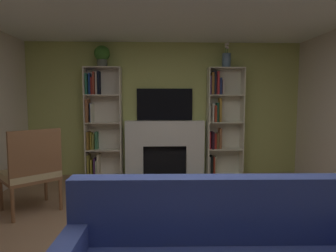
{
  "coord_description": "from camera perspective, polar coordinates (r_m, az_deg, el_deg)",
  "views": [
    {
      "loc": [
        -0.14,
        -2.56,
        1.44
      ],
      "look_at": [
        0.0,
        1.17,
        1.1
      ],
      "focal_mm": 30.81,
      "sensor_mm": 36.0,
      "label": 1
    }
  ],
  "objects": [
    {
      "name": "wall_back_accent",
      "position": [
        5.51,
        -0.69,
        3.3
      ],
      "size": [
        5.25,
        0.06,
        2.5
      ],
      "primitive_type": "cube",
      "color": "tan",
      "rests_on": "ground_plane"
    },
    {
      "name": "fireplace",
      "position": [
        5.45,
        -0.64,
        -4.21
      ],
      "size": [
        1.58,
        0.5,
        1.04
      ],
      "color": "white",
      "rests_on": "ground_plane"
    },
    {
      "name": "tv",
      "position": [
        5.45,
        -0.67,
        4.28
      ],
      "size": [
        1.04,
        0.06,
        0.6
      ],
      "primitive_type": "cube",
      "color": "black",
      "rests_on": "fireplace"
    },
    {
      "name": "bookshelf_left",
      "position": [
        5.5,
        -13.4,
        0.55
      ],
      "size": [
        0.66,
        0.28,
        2.03
      ],
      "color": "silver",
      "rests_on": "ground_plane"
    },
    {
      "name": "bookshelf_right",
      "position": [
        5.52,
        10.31,
        1.08
      ],
      "size": [
        0.66,
        0.27,
        2.03
      ],
      "color": "silver",
      "rests_on": "ground_plane"
    },
    {
      "name": "potted_plant",
      "position": [
        5.48,
        -12.93,
        13.52
      ],
      "size": [
        0.28,
        0.28,
        0.38
      ],
      "color": "#52594E",
      "rests_on": "bookshelf_left"
    },
    {
      "name": "vase_with_flowers",
      "position": [
        5.53,
        11.49,
        12.76
      ],
      "size": [
        0.16,
        0.16,
        0.45
      ],
      "color": "slate",
      "rests_on": "bookshelf_right"
    },
    {
      "name": "armchair",
      "position": [
        4.07,
        -25.32,
        -7.8
      ],
      "size": [
        0.83,
        0.82,
        1.08
      ],
      "color": "brown",
      "rests_on": "ground_plane"
    }
  ]
}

